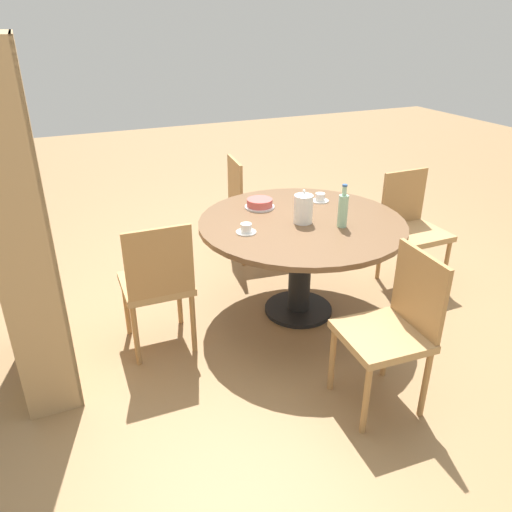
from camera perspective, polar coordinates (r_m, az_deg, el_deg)
ground_plane at (r=3.72m, az=4.84°, el=-6.23°), size 14.00×14.00×0.00m
dining_table at (r=3.44m, az=5.19°, el=2.06°), size 1.40×1.40×0.71m
chair_a at (r=3.14m, az=-11.21°, el=-2.92°), size 0.43×0.43×0.89m
chair_b at (r=2.75m, az=15.35°, el=-7.82°), size 0.45×0.45×0.89m
chair_c at (r=4.09m, az=17.35°, el=3.33°), size 0.42×0.42×0.89m
chair_d at (r=4.36m, az=-0.64°, el=5.90°), size 0.47×0.47×0.89m
bookshelf at (r=2.97m, az=-24.67°, el=2.57°), size 0.84×0.28×1.90m
coffee_pot at (r=3.33m, az=5.44°, el=5.51°), size 0.13×0.13×0.23m
water_bottle at (r=3.29m, az=9.91°, el=5.24°), size 0.06×0.06×0.29m
cake_main at (r=3.60m, az=0.42°, el=6.01°), size 0.21×0.21×0.07m
cup_a at (r=3.77m, az=7.33°, el=6.58°), size 0.13×0.13×0.06m
cup_b at (r=3.18m, az=-1.13°, el=3.09°), size 0.13×0.13×0.06m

